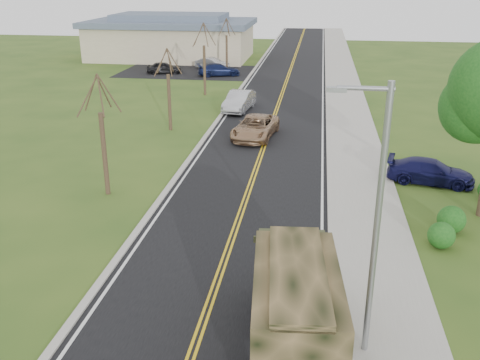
% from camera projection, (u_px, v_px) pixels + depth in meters
% --- Properties ---
extents(ground, '(160.00, 160.00, 0.00)m').
position_uv_depth(ground, '(202.00, 326.00, 16.91)').
color(ground, '#2E4A18').
rests_on(ground, ground).
extents(road, '(8.00, 120.00, 0.01)m').
position_uv_depth(road, '(285.00, 84.00, 53.82)').
color(road, black).
rests_on(road, ground).
extents(curb_right, '(0.30, 120.00, 0.12)m').
position_uv_depth(curb_right, '(327.00, 85.00, 53.24)').
color(curb_right, '#9E998E').
rests_on(curb_right, ground).
extents(sidewalk_right, '(3.20, 120.00, 0.10)m').
position_uv_depth(sidewalk_right, '(345.00, 86.00, 53.01)').
color(sidewalk_right, '#9E998E').
rests_on(sidewalk_right, ground).
extents(curb_left, '(0.30, 120.00, 0.10)m').
position_uv_depth(curb_left, '(245.00, 83.00, 54.37)').
color(curb_left, '#9E998E').
rests_on(curb_left, ground).
extents(street_light, '(1.65, 0.22, 8.00)m').
position_uv_depth(street_light, '(374.00, 215.00, 14.19)').
color(street_light, gray).
rests_on(street_light, ground).
extents(bare_tree_a, '(1.93, 2.26, 6.08)m').
position_uv_depth(bare_tree_a, '(103.00, 144.00, 26.13)').
color(bare_tree_a, '#38281C').
rests_on(bare_tree_a, ground).
extents(bare_tree_b, '(1.83, 2.14, 5.73)m').
position_uv_depth(bare_tree_b, '(169.00, 96.00, 37.26)').
color(bare_tree_b, '#38281C').
rests_on(bare_tree_b, ground).
extents(bare_tree_c, '(2.04, 2.39, 6.42)m').
position_uv_depth(bare_tree_c, '(204.00, 64.00, 48.23)').
color(bare_tree_c, '#38281C').
rests_on(bare_tree_c, ground).
extents(bare_tree_d, '(1.88, 2.20, 5.91)m').
position_uv_depth(bare_tree_d, '(227.00, 50.00, 59.39)').
color(bare_tree_d, '#38281C').
rests_on(bare_tree_d, ground).
extents(commercial_building, '(25.50, 21.50, 5.65)m').
position_uv_depth(commercial_building, '(172.00, 37.00, 69.75)').
color(commercial_building, tan).
rests_on(commercial_building, ground).
extents(military_truck, '(2.81, 6.66, 3.24)m').
position_uv_depth(military_truck, '(295.00, 300.00, 14.99)').
color(military_truck, black).
rests_on(military_truck, ground).
extents(suv_champagne, '(3.09, 5.55, 1.47)m').
position_uv_depth(suv_champagne, '(255.00, 127.00, 36.09)').
color(suv_champagne, '#9C7958').
rests_on(suv_champagne, ground).
extents(sedan_silver, '(2.26, 4.96, 1.58)m').
position_uv_depth(sedan_silver, '(239.00, 101.00, 43.24)').
color(sedan_silver, '#B0B0B5').
rests_on(sedan_silver, ground).
extents(pickup_navy, '(4.72, 2.65, 1.29)m').
position_uv_depth(pickup_navy, '(431.00, 172.00, 28.23)').
color(pickup_navy, '#10113D').
rests_on(pickup_navy, ground).
extents(lot_car_dark, '(4.07, 2.37, 1.30)m').
position_uv_depth(lot_car_dark, '(164.00, 68.00, 59.46)').
color(lot_car_dark, black).
rests_on(lot_car_dark, ground).
extents(lot_car_silver, '(4.25, 2.74, 1.32)m').
position_uv_depth(lot_car_silver, '(212.00, 64.00, 62.15)').
color(lot_car_silver, '#A2A2A6').
rests_on(lot_car_silver, ground).
extents(lot_car_navy, '(4.95, 3.27, 1.33)m').
position_uv_depth(lot_car_navy, '(219.00, 70.00, 58.15)').
color(lot_car_navy, '#11183E').
rests_on(lot_car_navy, ground).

